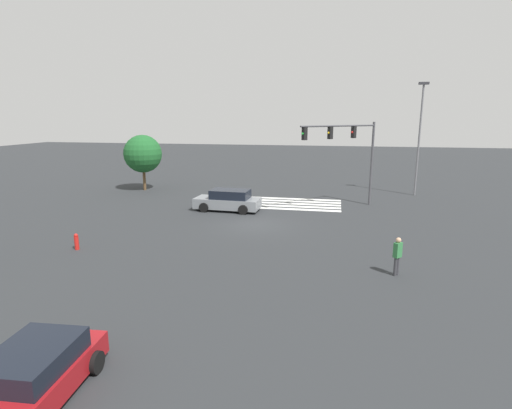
{
  "coord_description": "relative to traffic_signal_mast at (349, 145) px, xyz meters",
  "views": [
    {
      "loc": [
        -4.79,
        24.09,
        6.73
      ],
      "look_at": [
        0.0,
        0.0,
        1.31
      ],
      "focal_mm": 28.0,
      "sensor_mm": 36.0,
      "label": 1
    }
  ],
  "objects": [
    {
      "name": "ground_plane",
      "position": [
        5.75,
        5.75,
        -4.75
      ],
      "size": [
        144.53,
        144.53,
        0.0
      ],
      "primitive_type": "plane",
      "color": "#2B2D30"
    },
    {
      "name": "tree_corner_b",
      "position": [
        18.37,
        -4.25,
        -1.37
      ],
      "size": [
        3.46,
        3.46,
        5.12
      ],
      "color": "brown",
      "rests_on": "ground_plane"
    },
    {
      "name": "car_0",
      "position": [
        8.51,
        2.28,
        -4.0
      ],
      "size": [
        4.83,
        2.31,
        1.55
      ],
      "rotation": [
        0.0,
        0.0,
        -0.05
      ],
      "color": "gray",
      "rests_on": "ground_plane"
    },
    {
      "name": "car_1",
      "position": [
        7.9,
        22.64,
        -4.11
      ],
      "size": [
        2.37,
        4.25,
        1.33
      ],
      "rotation": [
        0.0,
        0.0,
        1.64
      ],
      "color": "maroon",
      "rests_on": "ground_plane"
    },
    {
      "name": "crosswalk_markings",
      "position": [
        5.75,
        -0.94,
        -4.75
      ],
      "size": [
        10.77,
        4.4,
        0.01
      ],
      "rotation": [
        0.0,
        0.0,
        1.57
      ],
      "color": "silver",
      "rests_on": "ground_plane"
    },
    {
      "name": "street_light_pole_a",
      "position": [
        -5.98,
        -6.56,
        0.84
      ],
      "size": [
        0.8,
        0.36,
        9.53
      ],
      "color": "slate",
      "rests_on": "ground_plane"
    },
    {
      "name": "fire_hydrant",
      "position": [
        13.9,
        12.34,
        -4.32
      ],
      "size": [
        0.22,
        0.22,
        0.86
      ],
      "color": "red",
      "rests_on": "ground_plane"
    },
    {
      "name": "pedestrian",
      "position": [
        -1.83,
        12.73,
        -3.79
      ],
      "size": [
        0.41,
        0.41,
        1.71
      ],
      "rotation": [
        0.0,
        0.0,
        -0.74
      ],
      "color": "#38383D",
      "rests_on": "ground_plane"
    },
    {
      "name": "traffic_signal_mast",
      "position": [
        0.0,
        0.0,
        0.0
      ],
      "size": [
        5.19,
        5.19,
        6.35
      ],
      "rotation": [
        0.0,
        0.0,
        0.79
      ],
      "color": "#47474C",
      "rests_on": "ground_plane"
    }
  ]
}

